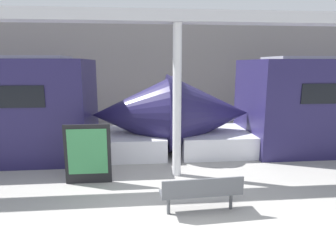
% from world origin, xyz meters
% --- Properties ---
extents(ground_plane, '(60.00, 60.00, 0.00)m').
position_xyz_m(ground_plane, '(0.00, 0.00, 0.00)').
color(ground_plane, '#9E9B96').
extents(station_wall, '(56.00, 0.20, 5.00)m').
position_xyz_m(station_wall, '(0.00, 10.64, 2.50)').
color(station_wall, gray).
rests_on(station_wall, ground_plane).
extents(bench_near, '(1.66, 0.55, 0.78)m').
position_xyz_m(bench_near, '(0.71, 0.94, 0.48)').
color(bench_near, '#4C4F54').
rests_on(bench_near, ground_plane).
extents(poster_board, '(1.14, 0.07, 1.51)m').
position_xyz_m(poster_board, '(-1.78, 2.77, 0.76)').
color(poster_board, black).
rests_on(poster_board, ground_plane).
extents(support_column_near, '(0.23, 0.23, 3.95)m').
position_xyz_m(support_column_near, '(0.49, 3.12, 1.97)').
color(support_column_near, silver).
rests_on(support_column_near, ground_plane).
extents(canopy_beam, '(28.00, 0.60, 0.28)m').
position_xyz_m(canopy_beam, '(0.49, 3.12, 4.09)').
color(canopy_beam, '#B7B7BC').
rests_on(canopy_beam, support_column_near).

